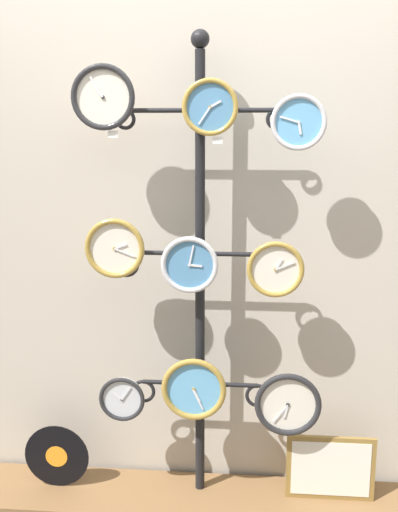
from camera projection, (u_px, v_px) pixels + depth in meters
The scene contains 16 objects.
shop_wall at pixel (203, 198), 2.68m from camera, with size 4.40×0.04×2.80m.
low_shelf at pixel (199, 500), 2.75m from camera, with size 2.20×0.36×0.06m.
display_stand at pixel (200, 345), 2.66m from camera, with size 0.77×0.37×2.10m.
clock_top_left at pixel (103, 97), 2.39m from camera, with size 0.26×0.04×0.26m.
clock_top_center at pixel (210, 107), 2.37m from camera, with size 0.23×0.04×0.23m.
clock_top_right at pixel (299, 122), 2.33m from camera, with size 0.22×0.04×0.22m.
clock_middle_left at pixel (115, 248), 2.52m from camera, with size 0.26×0.04×0.26m.
clock_middle_center at pixel (190, 265), 2.49m from camera, with size 0.24×0.04×0.24m.
clock_middle_right at pixel (275, 269), 2.48m from camera, with size 0.24×0.04×0.24m.
clock_bottom_left at pixel (122, 399), 2.65m from camera, with size 0.21×0.04×0.21m.
clock_bottom_center at pixel (194, 389), 2.61m from camera, with size 0.28×0.04×0.28m.
clock_bottom_right at pixel (288, 404), 2.58m from camera, with size 0.29×0.04×0.29m.
vinyl_record at pixel (57, 456), 2.79m from camera, with size 0.30×0.01×0.30m.
picture_frame at pixel (330, 468), 2.69m from camera, with size 0.39×0.02×0.30m.
price_tag_upper at pixel (113, 134), 2.41m from camera, with size 0.04×0.00×0.03m.
price_tag_mid at pixel (218, 140), 2.39m from camera, with size 0.04×0.00×0.03m.
Camera 1 is at (0.22, -2.10, 1.70)m, focal length 42.00 mm.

